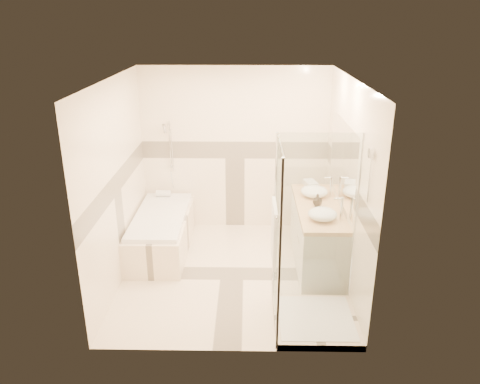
{
  "coord_description": "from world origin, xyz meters",
  "views": [
    {
      "loc": [
        0.2,
        -5.33,
        3.19
      ],
      "look_at": [
        0.1,
        0.25,
        1.05
      ],
      "focal_mm": 35.0,
      "sensor_mm": 36.0,
      "label": 1
    }
  ],
  "objects_px": {
    "vessel_sink_near": "(314,191)",
    "vanity": "(317,235)",
    "vessel_sink_far": "(323,214)",
    "bathtub": "(161,230)",
    "shower_enclosure": "(306,280)",
    "amenity_bottle_b": "(317,200)",
    "amenity_bottle_a": "(318,202)"
  },
  "relations": [
    {
      "from": "vessel_sink_far",
      "to": "vanity",
      "type": "bearing_deg",
      "value": 87.41
    },
    {
      "from": "shower_enclosure",
      "to": "amenity_bottle_b",
      "type": "xyz_separation_m",
      "value": [
        0.27,
        1.27,
        0.42
      ]
    },
    {
      "from": "shower_enclosure",
      "to": "vessel_sink_near",
      "type": "distance_m",
      "value": 1.67
    },
    {
      "from": "amenity_bottle_b",
      "to": "amenity_bottle_a",
      "type": "bearing_deg",
      "value": -90.0
    },
    {
      "from": "vessel_sink_near",
      "to": "vessel_sink_far",
      "type": "relative_size",
      "value": 1.04
    },
    {
      "from": "bathtub",
      "to": "amenity_bottle_a",
      "type": "distance_m",
      "value": 2.25
    },
    {
      "from": "bathtub",
      "to": "vessel_sink_far",
      "type": "bearing_deg",
      "value": -20.38
    },
    {
      "from": "amenity_bottle_b",
      "to": "vessel_sink_near",
      "type": "bearing_deg",
      "value": 90.0
    },
    {
      "from": "vanity",
      "to": "vessel_sink_far",
      "type": "xyz_separation_m",
      "value": [
        -0.02,
        -0.44,
        0.49
      ]
    },
    {
      "from": "vessel_sink_far",
      "to": "amenity_bottle_b",
      "type": "relative_size",
      "value": 2.24
    },
    {
      "from": "vanity",
      "to": "amenity_bottle_a",
      "type": "bearing_deg",
      "value": -112.53
    },
    {
      "from": "bathtub",
      "to": "vessel_sink_near",
      "type": "xyz_separation_m",
      "value": [
        2.13,
        -0.03,
        0.62
      ]
    },
    {
      "from": "bathtub",
      "to": "vessel_sink_far",
      "type": "height_order",
      "value": "vessel_sink_far"
    },
    {
      "from": "bathtub",
      "to": "amenity_bottle_a",
      "type": "xyz_separation_m",
      "value": [
        2.13,
        -0.4,
        0.61
      ]
    },
    {
      "from": "amenity_bottle_b",
      "to": "vanity",
      "type": "bearing_deg",
      "value": -12.67
    },
    {
      "from": "amenity_bottle_b",
      "to": "vessel_sink_far",
      "type": "bearing_deg",
      "value": -90.0
    },
    {
      "from": "bathtub",
      "to": "shower_enclosure",
      "type": "height_order",
      "value": "shower_enclosure"
    },
    {
      "from": "vanity",
      "to": "amenity_bottle_b",
      "type": "distance_m",
      "value": 0.5
    },
    {
      "from": "vessel_sink_far",
      "to": "bathtub",
      "type": "bearing_deg",
      "value": 159.62
    },
    {
      "from": "vessel_sink_near",
      "to": "vessel_sink_far",
      "type": "distance_m",
      "value": 0.76
    },
    {
      "from": "vessel_sink_near",
      "to": "bathtub",
      "type": "bearing_deg",
      "value": 179.28
    },
    {
      "from": "vessel_sink_near",
      "to": "vanity",
      "type": "bearing_deg",
      "value": -86.46
    },
    {
      "from": "shower_enclosure",
      "to": "amenity_bottle_a",
      "type": "distance_m",
      "value": 1.32
    },
    {
      "from": "vessel_sink_far",
      "to": "amenity_bottle_b",
      "type": "distance_m",
      "value": 0.45
    },
    {
      "from": "vanity",
      "to": "amenity_bottle_b",
      "type": "xyz_separation_m",
      "value": [
        -0.02,
        0.0,
        0.5
      ]
    },
    {
      "from": "vanity",
      "to": "amenity_bottle_a",
      "type": "xyz_separation_m",
      "value": [
        -0.02,
        -0.05,
        0.49
      ]
    },
    {
      "from": "shower_enclosure",
      "to": "amenity_bottle_a",
      "type": "height_order",
      "value": "shower_enclosure"
    },
    {
      "from": "vanity",
      "to": "shower_enclosure",
      "type": "relative_size",
      "value": 0.79
    },
    {
      "from": "vanity",
      "to": "vessel_sink_far",
      "type": "relative_size",
      "value": 4.58
    },
    {
      "from": "amenity_bottle_a",
      "to": "amenity_bottle_b",
      "type": "bearing_deg",
      "value": 90.0
    },
    {
      "from": "shower_enclosure",
      "to": "vessel_sink_near",
      "type": "height_order",
      "value": "shower_enclosure"
    },
    {
      "from": "shower_enclosure",
      "to": "vessel_sink_far",
      "type": "height_order",
      "value": "shower_enclosure"
    }
  ]
}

